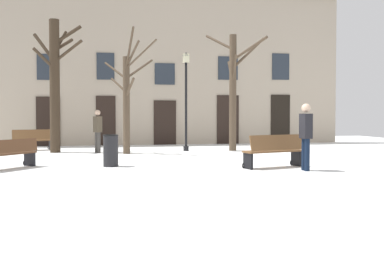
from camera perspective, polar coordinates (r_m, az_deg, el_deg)
ground_plane at (r=13.49m, az=1.29°, el=-4.63°), size 29.47×29.47×0.00m
building_facade at (r=21.89m, az=-3.30°, el=8.56°), size 18.42×0.60×8.13m
tree_foreground at (r=17.90m, az=-17.87°, el=6.02°), size 2.04×1.42×5.29m
tree_center at (r=18.02m, az=5.59°, el=5.61°), size 2.27×2.70×5.08m
tree_right_of_center at (r=16.62m, az=-8.68°, el=4.12°), size 1.96×2.23×4.75m
streetlamp at (r=17.74m, az=-0.81°, el=4.98°), size 0.30×0.30×4.10m
litter_bin at (r=12.63m, az=-10.83°, el=-2.96°), size 0.46×0.46×0.93m
bench_back_to_back_left at (r=12.33m, az=10.96°, el=-2.99°), size 1.89×0.96×0.95m
bench_far_corner at (r=12.84m, az=-23.58°, el=-3.18°), size 1.51×1.69×0.83m
bench_facing_shops at (r=19.19m, az=-20.62°, el=-1.50°), size 1.69×0.94×0.89m
person_crossing_plaza at (r=17.23m, az=-12.53°, el=-0.13°), size 0.37×0.44×1.70m
person_near_bench at (r=11.85m, az=15.00°, el=-0.66°), size 0.24×0.38×1.81m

